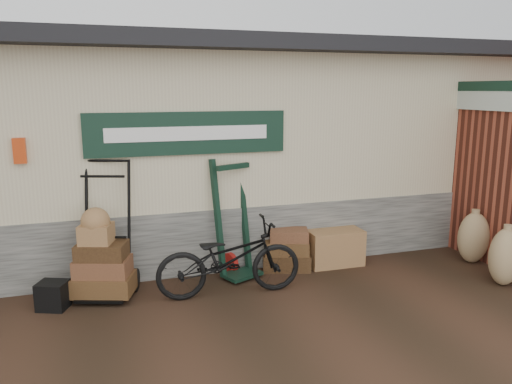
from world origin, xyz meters
The scene contains 11 objects.
ground centered at (0.00, 0.00, 0.00)m, with size 80.00×80.00×0.00m, color black.
station_building centered at (-0.01, 2.74, 1.61)m, with size 14.40×4.10×3.20m.
brick_outbuilding centered at (4.70, 1.19, 1.30)m, with size 1.71×4.51×2.62m.
porter_trolley centered at (-1.39, 0.74, 0.85)m, with size 0.85×0.64×1.70m, color black, non-canonical shape.
green_barrow centered at (0.26, 0.85, 0.80)m, with size 0.58×0.49×1.61m, color black, non-canonical shape.
suitcase_stack centered at (1.03, 0.85, 0.29)m, with size 0.66×0.42×0.59m, color #331F10, non-canonical shape.
wicker_hamper centered at (1.76, 0.85, 0.26)m, with size 0.79×0.52×0.52m, color brown.
black_trunk centered at (-2.03, 0.46, 0.16)m, with size 0.32×0.28×0.32m, color black.
bicycle centered at (0.03, 0.22, 0.52)m, with size 1.80×0.63×1.05m, color black.
burlap_sack_left centered at (3.73, 0.26, 0.38)m, with size 0.47×0.40×0.75m, color olive.
burlap_sack_right centered at (3.51, -0.57, 0.38)m, with size 0.48×0.40×0.76m, color olive.
Camera 1 is at (-1.45, -5.42, 2.51)m, focal length 35.00 mm.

